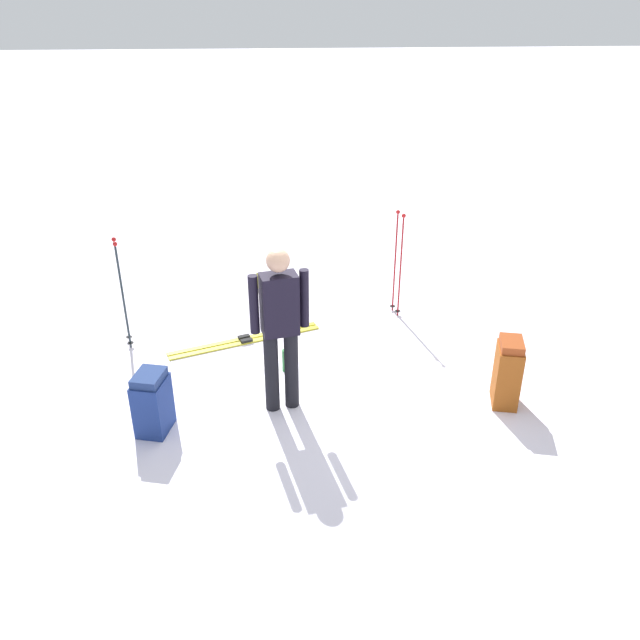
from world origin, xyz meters
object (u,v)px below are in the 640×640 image
object	(u,v)px
backpack_bright	(152,403)
thermos_bottle	(285,360)
ski_pair_near	(245,340)
backpack_large_dark	(507,373)
sleeping_mat_rolled	(264,286)
skier_standing	(280,323)
ski_poles_planted_far	(122,288)
ski_poles_planted_near	(398,259)

from	to	relation	value
backpack_bright	thermos_bottle	size ratio (longest dim) A/B	2.43
ski_pair_near	backpack_large_dark	bearing A→B (deg)	-118.84
ski_pair_near	sleeping_mat_rolled	distance (m)	1.40
sleeping_mat_rolled	thermos_bottle	xyz separation A→B (m)	(-2.07, -0.24, 0.04)
skier_standing	backpack_large_dark	bearing A→B (deg)	-92.48
skier_standing	backpack_bright	world-z (taller)	skier_standing
backpack_large_dark	backpack_bright	xyz separation A→B (m)	(-0.20, 3.47, -0.05)
ski_poles_planted_far	thermos_bottle	distance (m)	2.05
ski_poles_planted_near	ski_poles_planted_far	xyz separation A→B (m)	(-0.58, 3.28, -0.02)
ski_pair_near	ski_poles_planted_near	xyz separation A→B (m)	(0.61, -1.92, 0.74)
thermos_bottle	ski_poles_planted_far	bearing A→B (deg)	68.34
backpack_bright	ski_poles_planted_near	bearing A→B (deg)	-50.17
skier_standing	backpack_large_dark	size ratio (longest dim) A/B	2.35
backpack_large_dark	sleeping_mat_rolled	xyz separation A→B (m)	(2.85, 2.44, -0.26)
sleeping_mat_rolled	backpack_large_dark	bearing A→B (deg)	-139.41
backpack_large_dark	ski_poles_planted_far	size ratio (longest dim) A/B	0.55
backpack_bright	ski_poles_planted_far	size ratio (longest dim) A/B	0.48
backpack_large_dark	thermos_bottle	xyz separation A→B (m)	(0.77, 2.20, -0.22)
ski_pair_near	ski_poles_planted_far	xyz separation A→B (m)	(0.03, 1.36, 0.72)
skier_standing	ski_pair_near	world-z (taller)	skier_standing
ski_poles_planted_near	ski_poles_planted_far	size ratio (longest dim) A/B	1.03
sleeping_mat_rolled	thermos_bottle	distance (m)	2.09
ski_poles_planted_far	thermos_bottle	bearing A→B (deg)	-111.66
ski_poles_planted_near	backpack_large_dark	bearing A→B (deg)	-160.31
ski_poles_planted_near	thermos_bottle	distance (m)	2.05
ski_pair_near	backpack_large_dark	world-z (taller)	backpack_large_dark
ski_pair_near	ski_poles_planted_far	distance (m)	1.54
sleeping_mat_rolled	ski_poles_planted_far	bearing A→B (deg)	130.47
backpack_bright	sleeping_mat_rolled	size ratio (longest dim) A/B	1.15
backpack_large_dark	ski_poles_planted_near	xyz separation A→B (m)	(2.08, 0.74, 0.40)
ski_poles_planted_near	skier_standing	bearing A→B (deg)	142.76
skier_standing	ski_poles_planted_far	world-z (taller)	skier_standing
thermos_bottle	sleeping_mat_rolled	bearing A→B (deg)	6.56
skier_standing	ski_poles_planted_far	xyz separation A→B (m)	(1.40, 1.77, -0.22)
ski_poles_planted_near	ski_poles_planted_far	world-z (taller)	ski_poles_planted_near
skier_standing	ski_poles_planted_near	world-z (taller)	skier_standing
backpack_bright	ski_poles_planted_near	distance (m)	3.58
backpack_large_dark	ski_poles_planted_far	bearing A→B (deg)	69.60
sleeping_mat_rolled	backpack_bright	bearing A→B (deg)	161.30
ski_pair_near	ski_poles_planted_near	world-z (taller)	ski_poles_planted_near
ski_pair_near	thermos_bottle	bearing A→B (deg)	-146.34
backpack_large_dark	sleeping_mat_rolled	size ratio (longest dim) A/B	1.31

